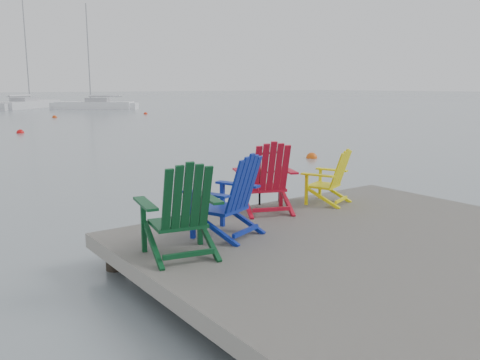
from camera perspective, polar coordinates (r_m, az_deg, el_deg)
ground at (r=7.19m, az=14.25°, el=-10.28°), size 400.00×400.00×0.00m
dock at (r=7.08m, az=14.38°, el=-7.65°), size 6.00×5.00×1.40m
handrail at (r=8.78m, az=3.36°, el=0.86°), size 0.48×0.04×0.90m
chair_green at (r=6.02m, az=-6.62°, el=-3.31°), size 1.05×0.99×1.16m
chair_blue at (r=6.82m, az=-1.13°, el=-1.76°), size 1.08×1.03×1.12m
chair_red at (r=8.10m, az=3.05°, el=0.31°), size 1.11×1.06×1.15m
chair_yellow at (r=8.87m, az=10.11°, el=0.37°), size 0.91×0.87×0.94m
sailboat_mid at (r=62.41m, az=-22.76°, el=7.78°), size 8.88×9.01×13.65m
sailboat_far at (r=57.00m, az=-15.96°, el=8.00°), size 7.53×6.78×11.18m
buoy_a at (r=18.07m, az=8.05°, el=2.45°), size 0.40×0.40×0.40m
buoy_b at (r=29.77m, az=-23.44°, el=4.85°), size 0.40×0.40×0.40m
buoy_c at (r=46.40m, az=-10.56°, el=7.29°), size 0.36×0.36×0.36m
buoy_d at (r=43.14m, az=-20.09°, el=6.59°), size 0.38×0.38×0.38m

